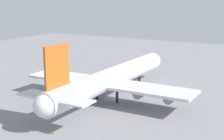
{
  "coord_description": "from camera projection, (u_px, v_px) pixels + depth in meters",
  "views": [
    {
      "loc": [
        -76.45,
        -44.19,
        27.71
      ],
      "look_at": [
        0.0,
        0.0,
        7.96
      ],
      "focal_mm": 54.03,
      "sensor_mm": 36.0,
      "label": 1
    }
  ],
  "objects": [
    {
      "name": "ground_plane",
      "position": [
        112.0,
        98.0,
        92.22
      ],
      "size": [
        238.57,
        238.57,
        0.0
      ],
      "primitive_type": "plane",
      "color": "gray"
    },
    {
      "name": "cargo_airplane",
      "position": [
        111.0,
        78.0,
        90.69
      ],
      "size": [
        59.64,
        47.28,
        17.69
      ],
      "color": "silver",
      "rests_on": "ground_plane"
    },
    {
      "name": "safety_cone_nose",
      "position": [
        160.0,
        78.0,
        113.34
      ],
      "size": [
        0.41,
        0.41,
        0.59
      ],
      "primitive_type": "cone",
      "color": "orange",
      "rests_on": "ground_plane"
    },
    {
      "name": "safety_cone_tail",
      "position": [
        54.0,
        132.0,
        68.5
      ],
      "size": [
        0.53,
        0.53,
        0.76
      ],
      "primitive_type": "cone",
      "color": "orange",
      "rests_on": "ground_plane"
    }
  ]
}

